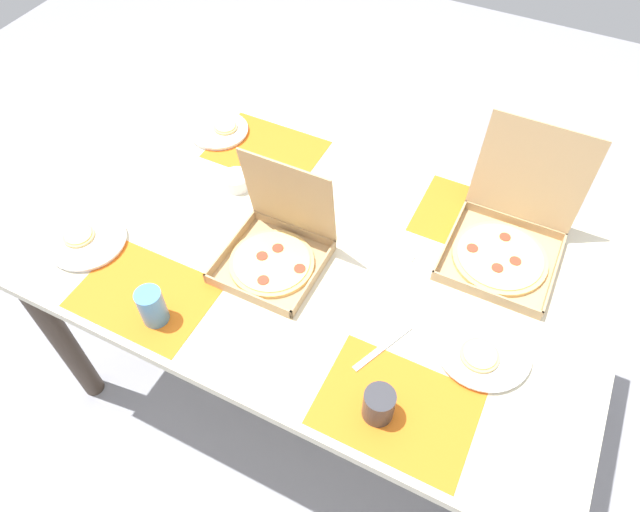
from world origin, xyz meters
The scene contains 16 objects.
ground_plane centered at (0.00, 0.00, 0.00)m, with size 6.00×6.00×0.00m, color gray.
dining_table centered at (0.00, 0.00, 0.64)m, with size 1.60×0.95×0.74m.
placemat_near_left centered at (-0.36, -0.33, 0.74)m, with size 0.36×0.26×0.00m, color orange.
placemat_near_right centered at (0.36, -0.33, 0.74)m, with size 0.36×0.26×0.00m, color orange.
placemat_far_left centered at (-0.36, 0.33, 0.74)m, with size 0.36×0.26×0.00m, color orange.
placemat_far_right centered at (0.36, 0.33, 0.74)m, with size 0.36×0.26×0.00m, color orange.
pizza_box_center centered at (-0.10, -0.06, 0.78)m, with size 0.27×0.27×0.30m.
pizza_box_corner_right centered at (0.45, 0.25, 0.79)m, with size 0.30×0.35×0.33m.
plate_far_left centered at (0.49, -0.09, 0.75)m, with size 0.24×0.24×0.03m.
plate_far_right centered at (-0.62, -0.25, 0.75)m, with size 0.22×0.22×0.03m.
plate_near_right centered at (-0.55, 0.33, 0.75)m, with size 0.20×0.20×0.03m.
cup_red centered at (0.32, -0.36, 0.78)m, with size 0.07×0.07×0.09m, color #333338.
cup_clear_left centered at (-0.29, -0.37, 0.79)m, with size 0.07×0.07×0.11m, color teal.
condiment_bowl centered at (-0.36, 0.14, 0.76)m, with size 0.08×0.08×0.04m, color white.
fork_by_far_left centered at (0.27, -0.19, 0.74)m, with size 0.19×0.02×0.01m, color #B7B7BC.
knife_by_near_left centered at (0.14, 0.12, 0.74)m, with size 0.21×0.02×0.01m, color #B7B7BC.
Camera 1 is at (0.45, -0.90, 1.99)m, focal length 32.04 mm.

